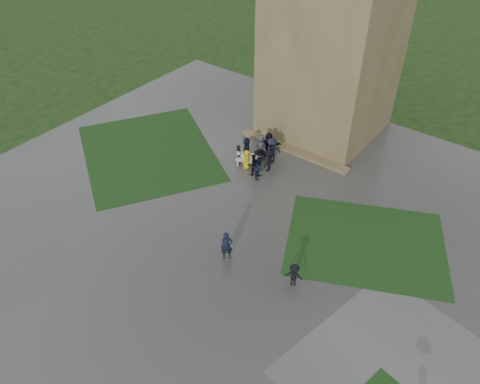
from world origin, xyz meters
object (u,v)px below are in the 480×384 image
Objects in this scene: tower at (337,13)px; pedestrian_mid at (227,246)px; pedestrian_near at (294,275)px; bench at (248,160)px.

pedestrian_mid is at bearing -80.08° from tower.
pedestrian_mid is 1.25× the size of pedestrian_near.
pedestrian_mid is (4.40, -7.91, 0.41)m from bench.
tower reaches higher than pedestrian_near.
pedestrian_mid reaches higher than bench.
tower reaches higher than pedestrian_mid.
pedestrian_near is (8.40, -7.31, 0.23)m from bench.
bench is at bearing -58.83° from pedestrian_near.
pedestrian_mid is (2.76, -15.80, -8.07)m from tower.
bench is 11.14m from pedestrian_near.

